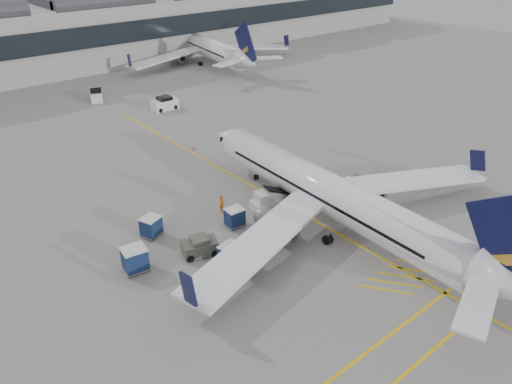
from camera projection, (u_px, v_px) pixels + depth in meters
ground at (248, 282)px, 36.68m from camera, size 220.00×220.00×0.00m
apron_markings at (263, 192)px, 49.10m from camera, size 0.25×60.00×0.01m
airliner_main at (335, 197)px, 42.25m from camera, size 33.32×36.48×9.69m
airliner_far at (207, 47)px, 94.40m from camera, size 32.78×36.07×9.63m
belt_loader at (272, 200)px, 46.34m from camera, size 5.28×2.45×2.10m
baggage_cart_a at (235, 217)px, 43.16m from camera, size 1.71×1.45×1.69m
baggage_cart_b at (151, 226)px, 41.77m from camera, size 2.06×1.89×1.76m
baggage_cart_c at (135, 259)px, 37.45m from camera, size 2.09×1.80×1.99m
baggage_cart_d at (231, 255)px, 38.08m from camera, size 1.96×1.73×1.81m
ramp_agent_a at (222, 203)px, 45.32m from camera, size 0.67×0.76×1.76m
ramp_agent_b at (260, 231)px, 41.22m from camera, size 1.02×0.96×1.67m
pushback_tug at (200, 247)px, 39.51m from camera, size 3.16×2.44×1.56m
safety_cone_nose at (194, 147)px, 58.36m from camera, size 0.33×0.33×0.45m
safety_cone_engine at (344, 208)px, 45.81m from camera, size 0.39×0.39×0.54m
service_van_mid at (96, 95)px, 74.45m from camera, size 2.84×3.73×1.72m
service_van_right at (165, 104)px, 70.76m from camera, size 3.67×1.88×1.88m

